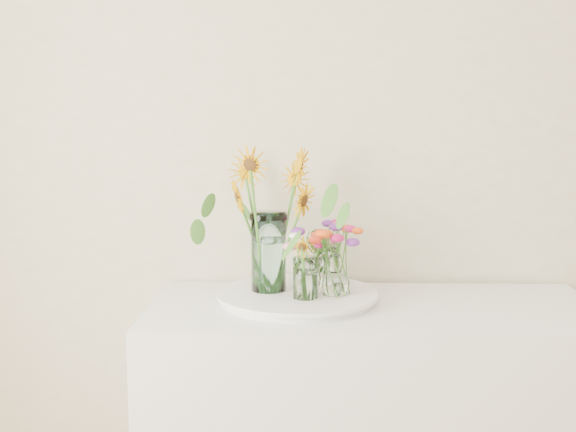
# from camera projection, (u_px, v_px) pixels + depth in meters

# --- Properties ---
(tray) EXTENTS (0.49, 0.49, 0.02)m
(tray) POSITION_uv_depth(u_px,v_px,m) (297.00, 297.00, 2.29)
(tray) COLOR white
(tray) RESTS_ON counter
(mason_jar) EXTENTS (0.13, 0.13, 0.26)m
(mason_jar) POSITION_uv_depth(u_px,v_px,m) (269.00, 252.00, 2.29)
(mason_jar) COLOR #B7ECE9
(mason_jar) RESTS_ON tray
(sunflower_bouquet) EXTENTS (0.64, 0.64, 0.48)m
(sunflower_bouquet) POSITION_uv_depth(u_px,v_px,m) (268.00, 218.00, 2.27)
(sunflower_bouquet) COLOR #DD9A04
(sunflower_bouquet) RESTS_ON tray
(small_vase_a) EXTENTS (0.10, 0.10, 0.13)m
(small_vase_a) POSITION_uv_depth(u_px,v_px,m) (306.00, 279.00, 2.20)
(small_vase_a) COLOR white
(small_vase_a) RESTS_ON tray
(wildflower_posy_a) EXTENTS (0.18, 0.18, 0.22)m
(wildflower_posy_a) POSITION_uv_depth(u_px,v_px,m) (306.00, 264.00, 2.20)
(wildflower_posy_a) COLOR #EE5014
(wildflower_posy_a) RESTS_ON tray
(small_vase_b) EXTENTS (0.12, 0.12, 0.13)m
(small_vase_b) POSITION_uv_depth(u_px,v_px,m) (335.00, 275.00, 2.25)
(small_vase_b) COLOR white
(small_vase_b) RESTS_ON tray
(wildflower_posy_b) EXTENTS (0.20, 0.20, 0.22)m
(wildflower_posy_b) POSITION_uv_depth(u_px,v_px,m) (335.00, 261.00, 2.24)
(wildflower_posy_b) COLOR #EE5014
(wildflower_posy_b) RESTS_ON tray
(small_vase_c) EXTENTS (0.10, 0.10, 0.13)m
(small_vase_c) POSITION_uv_depth(u_px,v_px,m) (327.00, 266.00, 2.38)
(small_vase_c) COLOR white
(small_vase_c) RESTS_ON tray
(wildflower_posy_c) EXTENTS (0.19, 0.19, 0.22)m
(wildflower_posy_c) POSITION_uv_depth(u_px,v_px,m) (327.00, 253.00, 2.38)
(wildflower_posy_c) COLOR #EE5014
(wildflower_posy_c) RESTS_ON tray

